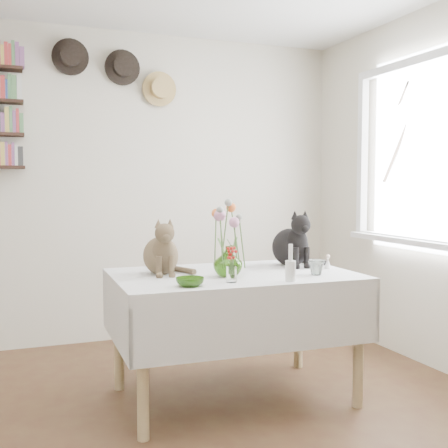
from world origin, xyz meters
name	(u,v)px	position (x,y,z in m)	size (l,w,h in m)	color
room	(189,189)	(0.00, 0.00, 1.25)	(4.08, 4.58, 2.58)	brown
window	(427,166)	(1.97, 0.80, 1.40)	(0.12, 1.52, 1.32)	white
dining_table	(234,304)	(0.50, 0.73, 0.57)	(1.42, 0.94, 0.75)	white
tabby_cat	(161,245)	(0.10, 0.86, 0.92)	(0.22, 0.28, 0.33)	brown
black_cat	(290,237)	(0.97, 0.90, 0.93)	(0.24, 0.31, 0.37)	black
flower_vase	(228,261)	(0.43, 0.63, 0.84)	(0.17, 0.17, 0.17)	#69A834
green_bowl	(190,282)	(0.13, 0.41, 0.77)	(0.15, 0.15, 0.05)	#69A834
drinking_glass	(316,267)	(0.93, 0.50, 0.79)	(0.09, 0.09, 0.09)	white
candlestick	(290,269)	(0.68, 0.35, 0.82)	(0.06, 0.06, 0.20)	white
berry_jar	(232,264)	(0.37, 0.44, 0.85)	(0.06, 0.06, 0.22)	white
porcelain_figurine	(328,262)	(1.12, 0.69, 0.79)	(0.05, 0.05, 0.09)	white
flower_bouquet	(227,217)	(0.43, 0.64, 1.09)	(0.17, 0.13, 0.39)	#4C7233
wall_hats	(119,71)	(0.12, 2.19, 2.17)	(0.98, 0.09, 0.48)	black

